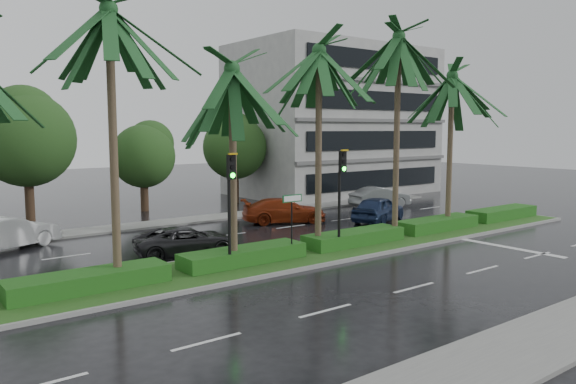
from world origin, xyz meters
TOP-DOWN VIEW (x-y plane):
  - ground at (0.00, 0.00)m, footprint 120.00×120.00m
  - near_sidewalk at (0.00, -10.20)m, footprint 40.00×2.40m
  - far_sidewalk at (0.00, 12.00)m, footprint 40.00×2.00m
  - median at (0.00, 1.00)m, footprint 36.00×4.00m
  - hedge at (0.00, 1.00)m, footprint 35.20×1.40m
  - lane_markings at (3.04, -0.43)m, footprint 34.00×13.06m
  - palm_row at (-1.25, 1.02)m, footprint 26.30×4.20m
  - signal_median_left at (-4.00, 0.30)m, footprint 0.34×0.42m
  - signal_median_right at (1.50, 0.30)m, footprint 0.34×0.42m
  - street_sign at (-1.00, 0.48)m, footprint 0.95×0.09m
  - bg_trees at (0.56, 17.59)m, footprint 32.72×5.45m
  - building at (17.00, 18.00)m, footprint 16.00×10.00m
  - car_white at (-9.66, 10.05)m, footprint 3.24×4.82m
  - car_darkgrey at (-3.82, 4.18)m, footprint 2.94×4.75m
  - car_red at (4.50, 8.28)m, footprint 3.71×5.21m
  - car_blue at (9.00, 5.18)m, footprint 3.20×4.76m
  - car_grey at (13.50, 9.27)m, footprint 2.24×4.48m

SIDE VIEW (x-z plane):
  - ground at x=0.00m, z-range 0.00..0.00m
  - lane_markings at x=3.04m, z-range 0.00..0.01m
  - near_sidewalk at x=0.00m, z-range 0.00..0.12m
  - far_sidewalk at x=0.00m, z-range 0.00..0.12m
  - median at x=0.00m, z-range 0.00..0.16m
  - hedge at x=0.00m, z-range 0.15..0.75m
  - car_darkgrey at x=-3.82m, z-range 0.00..1.23m
  - car_red at x=4.50m, z-range 0.00..1.40m
  - car_grey at x=13.50m, z-range 0.00..1.41m
  - car_white at x=-9.66m, z-range 0.00..1.50m
  - car_blue at x=9.00m, z-range 0.00..1.50m
  - street_sign at x=-1.00m, z-range 0.82..3.42m
  - signal_median_left at x=-4.00m, z-range 0.82..5.18m
  - signal_median_right at x=1.50m, z-range 0.82..5.18m
  - bg_trees at x=0.56m, z-range 0.60..8.48m
  - building at x=17.00m, z-range 0.00..12.00m
  - palm_row at x=-1.25m, z-range 2.68..12.97m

